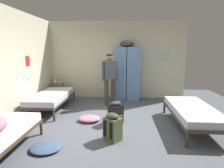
% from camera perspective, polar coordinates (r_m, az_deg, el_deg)
% --- Properties ---
extents(ground_plane, '(8.17, 8.17, 0.00)m').
position_cam_1_polar(ground_plane, '(4.36, -0.22, -13.00)').
color(ground_plane, '#565B66').
extents(room_backdrop, '(4.95, 5.17, 2.76)m').
position_cam_1_polar(room_backdrop, '(5.48, -12.42, 6.60)').
color(room_backdrop, beige).
rests_on(room_backdrop, ground_plane).
extents(locker_bank, '(0.90, 0.55, 2.07)m').
position_cam_1_polar(locker_bank, '(6.30, 4.60, 3.59)').
color(locker_bank, '#5B84B2').
rests_on(locker_bank, ground_plane).
extents(shelf_unit, '(0.38, 0.30, 0.57)m').
position_cam_1_polar(shelf_unit, '(6.80, -16.97, -1.67)').
color(shelf_unit, brown).
rests_on(shelf_unit, ground_plane).
extents(bed_right, '(0.90, 1.90, 0.49)m').
position_cam_1_polar(bed_right, '(4.54, 24.23, -7.88)').
color(bed_right, '#473828').
rests_on(bed_right, ground_plane).
extents(bed_left_rear, '(0.90, 1.90, 0.49)m').
position_cam_1_polar(bed_left_rear, '(5.66, -18.67, -3.88)').
color(bed_left_rear, '#473828').
rests_on(bed_left_rear, ground_plane).
extents(person_traveler, '(0.50, 0.31, 1.65)m').
position_cam_1_polar(person_traveler, '(5.65, -0.73, 3.02)').
color(person_traveler, '#3D3833').
rests_on(person_traveler, ground_plane).
extents(water_bottle, '(0.07, 0.07, 0.23)m').
position_cam_1_polar(water_bottle, '(6.78, -17.69, 1.08)').
color(water_bottle, white).
rests_on(water_bottle, shelf_unit).
extents(lotion_bottle, '(0.05, 0.05, 0.15)m').
position_cam_1_polar(lotion_bottle, '(6.68, -16.66, 0.70)').
color(lotion_bottle, beige).
rests_on(lotion_bottle, shelf_unit).
extents(backpack_black, '(0.42, 0.42, 0.55)m').
position_cam_1_polar(backpack_black, '(4.39, 1.30, -9.16)').
color(backpack_black, black).
rests_on(backpack_black, ground_plane).
extents(backpack_olive, '(0.42, 0.42, 0.55)m').
position_cam_1_polar(backpack_olive, '(3.64, 0.31, -13.58)').
color(backpack_olive, '#566038').
rests_on(backpack_olive, ground_plane).
extents(clothes_pile_pink, '(0.55, 0.43, 0.13)m').
position_cam_1_polar(clothes_pile_pink, '(4.62, -7.24, -10.85)').
color(clothes_pile_pink, pink).
rests_on(clothes_pile_pink, ground_plane).
extents(clothes_pile_denim, '(0.57, 0.49, 0.08)m').
position_cam_1_polar(clothes_pile_denim, '(3.61, -20.31, -18.39)').
color(clothes_pile_denim, '#42567A').
rests_on(clothes_pile_denim, ground_plane).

